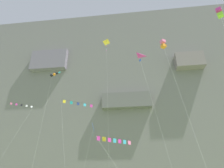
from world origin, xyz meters
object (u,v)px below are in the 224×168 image
kite_banner_near_cliff (78,105)px  kite_banner_upper_right (20,110)px  kite_windsock_mid_left (54,75)px  kite_box_high_right (220,13)px  kite_diamond_low_center (106,46)px  kite_diamond_upper_left (93,129)px  kite_delta_high_center (139,64)px  kite_box_low_right (163,44)px  kite_banner_mid_center (115,141)px

kite_banner_near_cliff → kite_banner_upper_right: (-13.43, 0.71, -0.24)m
kite_windsock_mid_left → kite_box_high_right: (25.34, -12.90, -0.73)m
kite_diamond_low_center → kite_banner_upper_right: (-19.48, 1.07, -14.97)m
kite_diamond_upper_left → kite_banner_near_cliff: bearing=-101.7°
kite_diamond_upper_left → kite_windsock_mid_left: bearing=-106.9°
kite_windsock_mid_left → kite_delta_high_center: kite_windsock_mid_left is taller
kite_delta_high_center → kite_box_low_right: bearing=10.0°
kite_windsock_mid_left → kite_delta_high_center: bearing=-24.8°
kite_windsock_mid_left → kite_delta_high_center: 17.84m
kite_banner_mid_center → kite_diamond_upper_left: kite_diamond_upper_left is taller
kite_windsock_mid_left → kite_banner_mid_center: bearing=-21.9°
kite_diamond_upper_left → kite_diamond_low_center: bearing=-62.9°
kite_box_high_right → kite_delta_high_center: size_ratio=1.16×
kite_banner_upper_right → kite_diamond_low_center: bearing=-3.1°
kite_diamond_low_center → kite_banner_near_cliff: (-6.05, 0.36, -14.74)m
kite_diamond_upper_left → kite_banner_mid_center: bearing=-69.6°
kite_diamond_upper_left → kite_delta_high_center: bearing=-63.5°
kite_banner_mid_center → kite_box_low_right: bearing=-13.4°
kite_banner_mid_center → kite_banner_near_cliff: bearing=127.6°
kite_banner_upper_right → kite_banner_near_cliff: bearing=-3.0°
kite_diamond_low_center → kite_banner_mid_center: bearing=-74.9°
kite_box_low_right → kite_banner_upper_right: bearing=154.4°
kite_banner_near_cliff → kite_windsock_mid_left: kite_windsock_mid_left is taller
kite_windsock_mid_left → kite_diamond_upper_left: 17.29m
kite_windsock_mid_left → kite_box_low_right: bearing=-18.7°
kite_diamond_low_center → kite_box_low_right: bearing=-51.3°
kite_diamond_low_center → kite_banner_upper_right: bearing=176.9°
kite_diamond_low_center → kite_box_high_right: size_ratio=1.68×
kite_box_high_right → kite_banner_mid_center: size_ratio=2.92×
kite_diamond_low_center → kite_box_low_right: (10.72, -13.39, -10.92)m
kite_diamond_low_center → kite_delta_high_center: size_ratio=1.95×
kite_banner_near_cliff → kite_delta_high_center: size_ratio=0.99×
kite_banner_upper_right → kite_delta_high_center: kite_banner_upper_right is taller
kite_windsock_mid_left → kite_box_low_right: size_ratio=0.98×
kite_delta_high_center → kite_banner_mid_center: kite_delta_high_center is taller
kite_banner_mid_center → kite_box_low_right: (7.59, -1.81, 13.64)m
kite_delta_high_center → kite_banner_near_cliff: bearing=132.0°
kite_banner_upper_right → kite_banner_mid_center: (22.61, -12.65, -9.58)m
kite_diamond_low_center → kite_banner_mid_center: (3.13, -11.58, -24.56)m
kite_banner_upper_right → kite_banner_mid_center: bearing=-29.2°
kite_banner_near_cliff → kite_diamond_upper_left: kite_banner_near_cliff is taller
kite_windsock_mid_left → kite_banner_upper_right: (-10.51, 7.79, -3.90)m
kite_diamond_low_center → kite_delta_high_center: 21.34m
kite_windsock_mid_left → kite_box_low_right: kite_box_low_right is taller
kite_banner_near_cliff → kite_delta_high_center: bearing=-48.0°
kite_diamond_low_center → kite_banner_near_cliff: kite_diamond_low_center is taller
kite_delta_high_center → kite_box_high_right: bearing=-30.5°
kite_banner_near_cliff → kite_banner_upper_right: size_ratio=0.97×
kite_delta_high_center → kite_diamond_upper_left: 25.46m
kite_banner_upper_right → kite_delta_high_center: 30.43m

